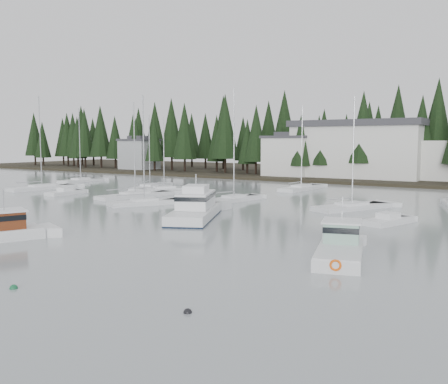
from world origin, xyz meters
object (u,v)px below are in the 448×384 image
object	(u,v)px
sailboat_13	(164,191)
house_far_west	(139,153)
cabin_cruiser_center	(195,211)
harbor_inn	(369,150)
sailboat_2	(81,182)
lobster_boat_teal	(340,250)
sailboat_5	(301,189)
sailboat_4	(150,188)
sailboat_6	(42,189)
sailboat_12	(135,197)
sailboat_11	(145,204)
house_west	(289,155)
runabout_0	(65,194)
sailboat_10	(234,200)
runabout_1	(388,222)
sailboat_8	(352,209)

from	to	relation	value
sailboat_13	house_far_west	bearing A→B (deg)	75.42
house_far_west	cabin_cruiser_center	world-z (taller)	house_far_west
harbor_inn	sailboat_2	bearing A→B (deg)	-142.45
house_far_west	harbor_inn	distance (m)	57.07
lobster_boat_teal	sailboat_5	bearing A→B (deg)	10.85
sailboat_4	sailboat_5	bearing A→B (deg)	-78.85
sailboat_2	sailboat_6	world-z (taller)	sailboat_6
sailboat_12	sailboat_11	bearing A→B (deg)	-117.73
harbor_inn	sailboat_6	size ratio (longest dim) A/B	1.99
house_west	cabin_cruiser_center	distance (m)	55.23
house_far_west	runabout_0	xyz separation A→B (m)	(29.33, -47.29, -4.27)
sailboat_5	runabout_0	distance (m)	34.73
house_far_west	cabin_cruiser_center	size ratio (longest dim) A/B	0.72
house_far_west	sailboat_10	xyz separation A→B (m)	(53.16, -41.10, -4.31)
sailboat_5	sailboat_10	xyz separation A→B (m)	(-0.94, -18.16, 0.03)
runabout_1	sailboat_11	bearing A→B (deg)	111.65
lobster_boat_teal	runabout_1	size ratio (longest dim) A/B	1.41
lobster_boat_teal	sailboat_4	xyz separation A→B (m)	(-41.32, 28.97, -0.45)
sailboat_8	sailboat_5	bearing A→B (deg)	63.52
harbor_inn	sailboat_10	size ratio (longest dim) A/B	2.05
sailboat_5	sailboat_6	world-z (taller)	sailboat_6
house_far_west	sailboat_4	distance (m)	47.96
cabin_cruiser_center	sailboat_10	distance (m)	14.44
sailboat_2	sailboat_10	bearing A→B (deg)	-105.47
runabout_0	sailboat_11	bearing A→B (deg)	-98.29
sailboat_10	harbor_inn	bearing A→B (deg)	4.48
sailboat_4	sailboat_10	bearing A→B (deg)	-126.64
runabout_0	house_west	bearing A→B (deg)	-15.52
house_west	sailboat_5	size ratio (longest dim) A/B	0.72
sailboat_5	runabout_0	size ratio (longest dim) A/B	2.43
sailboat_4	sailboat_6	bearing A→B (deg)	109.89
cabin_cruiser_center	sailboat_5	xyz separation A→B (m)	(-3.23, 31.98, -0.67)
sailboat_4	sailboat_10	xyz separation A→B (m)	(19.77, -6.94, 0.04)
sailboat_6	runabout_0	world-z (taller)	sailboat_6
harbor_inn	sailboat_10	distance (m)	42.99
sailboat_12	sailboat_6	bearing A→B (deg)	100.81
sailboat_8	sailboat_12	xyz separation A→B (m)	(-27.95, -4.09, -0.00)
sailboat_4	house_far_west	bearing A→B (deg)	27.04
sailboat_10	sailboat_11	bearing A→B (deg)	151.12
house_far_west	sailboat_5	xyz separation A→B (m)	(54.10, -22.94, -4.34)
sailboat_13	lobster_boat_teal	bearing A→B (deg)	-97.18
sailboat_12	runabout_0	world-z (taller)	sailboat_12
house_far_west	runabout_1	bearing A→B (deg)	-33.13
lobster_boat_teal	sailboat_13	size ratio (longest dim) A/B	0.71
sailboat_6	harbor_inn	bearing A→B (deg)	-31.93
sailboat_2	sailboat_11	xyz separation A→B (m)	(31.82, -18.35, -0.00)
house_west	harbor_inn	distance (m)	15.45
house_far_west	runabout_0	bearing A→B (deg)	-58.19
cabin_cruiser_center	sailboat_11	world-z (taller)	sailboat_11
house_west	sailboat_11	world-z (taller)	sailboat_11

